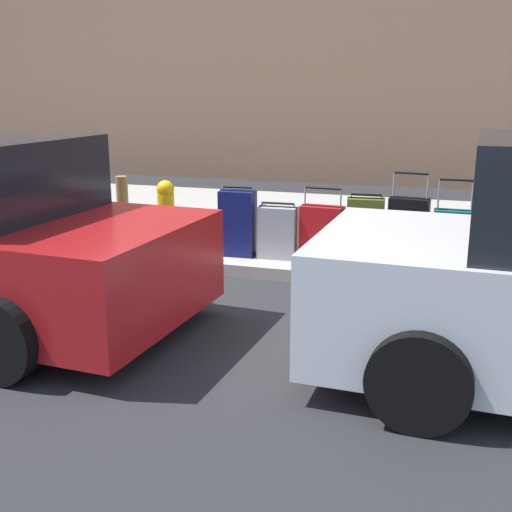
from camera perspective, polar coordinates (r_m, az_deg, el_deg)
The scene contains 11 objects.
ground_plane at distance 7.52m, azimuth -10.59°, elevation -1.11°, with size 40.00×40.00×0.00m, color #28282B.
sidewalk_curb at distance 9.71m, azimuth -3.73°, elevation 3.16°, with size 18.00×5.00×0.14m, color #ADA89E.
suitcase_maroon_0 at distance 7.03m, azimuth 20.63°, elevation 1.28°, with size 0.40×0.25×1.02m.
suitcase_teal_1 at distance 6.95m, azimuth 17.02°, elevation 1.25°, with size 0.40×0.19×0.99m.
suitcase_black_2 at distance 7.00m, azimuth 13.34°, elevation 1.99°, with size 0.43×0.24×1.04m.
suitcase_olive_3 at distance 7.04m, azimuth 9.65°, elevation 2.12°, with size 0.40×0.24×0.80m.
suitcase_red_4 at distance 7.16m, azimuth 5.87°, elevation 2.01°, with size 0.48×0.26×0.84m.
suitcase_silver_5 at distance 7.26m, azimuth 1.95°, elevation 2.12°, with size 0.44×0.27×0.65m.
suitcase_navy_6 at distance 7.34m, azimuth -1.64°, elevation 2.93°, with size 0.41×0.25×0.81m.
fire_hydrant at distance 7.71m, azimuth -7.99°, elevation 3.78°, with size 0.39×0.21×0.83m.
bollard_post at distance 7.80m, azimuth -11.73°, elevation 3.78°, with size 0.14×0.14×0.87m, color brown.
Camera 1 is at (-3.45, 6.36, 2.04)m, focal length 44.95 mm.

